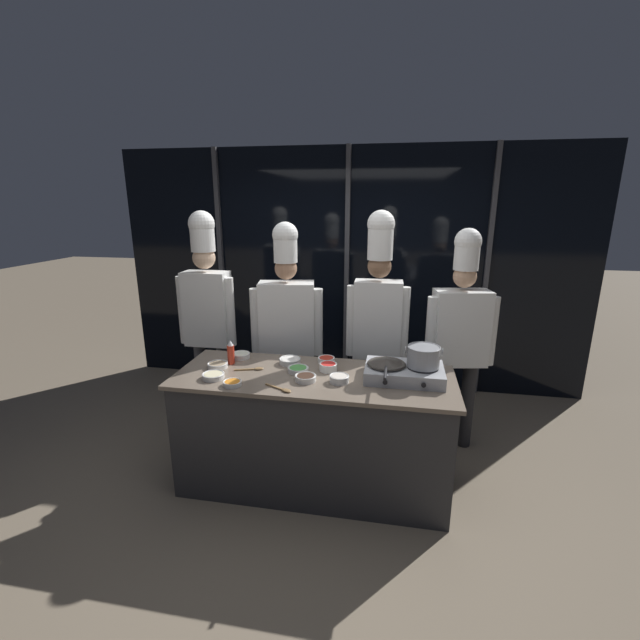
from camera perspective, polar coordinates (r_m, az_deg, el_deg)
name	(u,v)px	position (r m, az deg, el deg)	size (l,w,h in m)	color
ground_plane	(314,482)	(3.59, -0.77, -20.74)	(24.00, 24.00, 0.00)	#7F705B
window_wall_back	(347,271)	(4.90, 3.65, 6.48)	(5.29, 0.09, 2.70)	black
demo_counter	(314,430)	(3.34, -0.80, -14.49)	(2.03, 0.76, 0.90)	#2D2D30
portable_stove	(404,372)	(3.12, 11.15, -6.85)	(0.55, 0.39, 0.10)	#B2B5BA
frying_pan	(386,362)	(3.09, 8.86, -5.54)	(0.28, 0.48, 0.04)	#38332D
stock_pot	(424,356)	(3.08, 13.64, -4.69)	(0.26, 0.23, 0.15)	#93969B
squeeze_bottle_chili	(231,353)	(3.39, -11.80, -4.27)	(0.05, 0.05, 0.19)	red
prep_bowl_bean_sprouts	(241,355)	(3.52, -10.52, -4.62)	(0.15, 0.15, 0.04)	white
prep_bowl_rice	(290,361)	(3.35, -4.02, -5.41)	(0.17, 0.17, 0.04)	white
prep_bowl_noodles	(213,376)	(3.17, -14.03, -7.19)	(0.16, 0.16, 0.04)	white
prep_bowl_carrots	(232,383)	(3.03, -11.61, -8.22)	(0.13, 0.13, 0.03)	white
prep_bowl_soy_glaze	(306,378)	(3.04, -1.94, -7.67)	(0.15, 0.15, 0.04)	white
prep_bowl_bell_pepper	(328,366)	(3.21, 1.11, -6.20)	(0.13, 0.13, 0.06)	white
prep_bowl_onion	(339,378)	(3.02, 2.59, -7.78)	(0.14, 0.14, 0.05)	white
prep_bowl_chili_flakes	(326,360)	(3.36, 0.85, -5.30)	(0.13, 0.13, 0.04)	white
prep_bowl_scallions	(298,369)	(3.20, -2.94, -6.55)	(0.16, 0.16, 0.04)	white
prep_bowl_mushrooms	(218,365)	(3.36, -13.49, -5.84)	(0.15, 0.15, 0.04)	white
serving_spoon_slotted	(255,369)	(3.27, -8.71, -6.46)	(0.22, 0.09, 0.02)	olive
serving_spoon_solid	(283,389)	(2.91, -5.00, -9.20)	(0.21, 0.12, 0.02)	olive
chef_head	(207,304)	(4.02, -14.81, 2.03)	(0.54, 0.23, 2.05)	#4C4C51
chef_sous	(287,320)	(3.78, -4.43, -0.02)	(0.62, 0.33, 1.96)	#232326
chef_line	(378,312)	(3.65, 7.70, 1.01)	(0.52, 0.22, 2.06)	#4C4C51
chef_pastry	(460,328)	(3.76, 18.18, -1.04)	(0.58, 0.31, 1.92)	#232326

